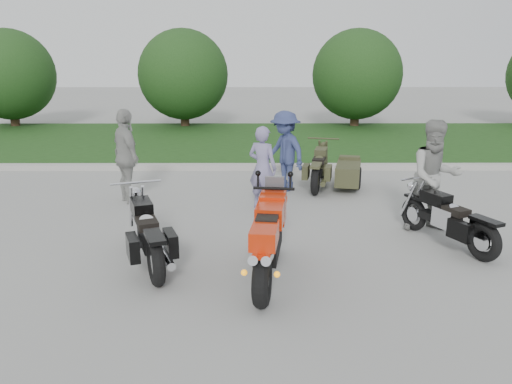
{
  "coord_description": "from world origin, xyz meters",
  "views": [
    {
      "loc": [
        -0.16,
        -7.1,
        3.03
      ],
      "look_at": [
        -0.13,
        0.88,
        0.8
      ],
      "focal_mm": 35.0,
      "sensor_mm": 36.0,
      "label": 1
    }
  ],
  "objects_px": {
    "cruiser_sidecar": "(336,171)",
    "person_stripe": "(263,168)",
    "person_back": "(127,157)",
    "cruiser_right": "(451,222)",
    "person_denim": "(285,151)",
    "sportbike_red": "(268,238)",
    "cruiser_left": "(147,236)",
    "person_grey": "(435,176)"
  },
  "relations": [
    {
      "from": "cruiser_sidecar",
      "to": "cruiser_right",
      "type": "bearing_deg",
      "value": -57.47
    },
    {
      "from": "cruiser_right",
      "to": "person_denim",
      "type": "bearing_deg",
      "value": 101.3
    },
    {
      "from": "person_denim",
      "to": "cruiser_left",
      "type": "bearing_deg",
      "value": -65.93
    },
    {
      "from": "sportbike_red",
      "to": "cruiser_right",
      "type": "height_order",
      "value": "sportbike_red"
    },
    {
      "from": "person_stripe",
      "to": "person_grey",
      "type": "xyz_separation_m",
      "value": [
        2.95,
        -1.31,
        0.14
      ]
    },
    {
      "from": "sportbike_red",
      "to": "person_denim",
      "type": "relative_size",
      "value": 1.24
    },
    {
      "from": "person_denim",
      "to": "person_back",
      "type": "distance_m",
      "value": 3.45
    },
    {
      "from": "sportbike_red",
      "to": "person_denim",
      "type": "xyz_separation_m",
      "value": [
        0.5,
        4.72,
        0.28
      ]
    },
    {
      "from": "cruiser_left",
      "to": "person_grey",
      "type": "distance_m",
      "value": 4.94
    },
    {
      "from": "cruiser_sidecar",
      "to": "person_back",
      "type": "height_order",
      "value": "person_back"
    },
    {
      "from": "sportbike_red",
      "to": "cruiser_left",
      "type": "relative_size",
      "value": 1.02
    },
    {
      "from": "person_stripe",
      "to": "person_back",
      "type": "bearing_deg",
      "value": 20.53
    },
    {
      "from": "sportbike_red",
      "to": "cruiser_right",
      "type": "distance_m",
      "value": 3.24
    },
    {
      "from": "cruiser_sidecar",
      "to": "person_grey",
      "type": "height_order",
      "value": "person_grey"
    },
    {
      "from": "person_stripe",
      "to": "person_back",
      "type": "height_order",
      "value": "person_back"
    },
    {
      "from": "person_grey",
      "to": "person_denim",
      "type": "bearing_deg",
      "value": 128.21
    },
    {
      "from": "cruiser_left",
      "to": "cruiser_right",
      "type": "relative_size",
      "value": 1.12
    },
    {
      "from": "cruiser_left",
      "to": "cruiser_right",
      "type": "height_order",
      "value": "cruiser_left"
    },
    {
      "from": "person_back",
      "to": "person_denim",
      "type": "bearing_deg",
      "value": -107.5
    },
    {
      "from": "cruiser_right",
      "to": "sportbike_red",
      "type": "bearing_deg",
      "value": 178.81
    },
    {
      "from": "cruiser_left",
      "to": "person_grey",
      "type": "xyz_separation_m",
      "value": [
        4.68,
        1.5,
        0.52
      ]
    },
    {
      "from": "person_denim",
      "to": "person_back",
      "type": "height_order",
      "value": "person_back"
    },
    {
      "from": "person_back",
      "to": "person_grey",
      "type": "bearing_deg",
      "value": -140.19
    },
    {
      "from": "cruiser_right",
      "to": "person_stripe",
      "type": "xyz_separation_m",
      "value": [
        -3.0,
        2.08,
        0.42
      ]
    },
    {
      "from": "sportbike_red",
      "to": "cruiser_sidecar",
      "type": "xyz_separation_m",
      "value": [
        1.7,
        4.88,
        -0.22
      ]
    },
    {
      "from": "cruiser_sidecar",
      "to": "cruiser_left",
      "type": "bearing_deg",
      "value": -115.41
    },
    {
      "from": "cruiser_left",
      "to": "person_stripe",
      "type": "height_order",
      "value": "person_stripe"
    },
    {
      "from": "person_stripe",
      "to": "cruiser_left",
      "type": "bearing_deg",
      "value": 87.72
    },
    {
      "from": "cruiser_sidecar",
      "to": "person_stripe",
      "type": "distance_m",
      "value": 2.34
    },
    {
      "from": "cruiser_left",
      "to": "person_back",
      "type": "relative_size",
      "value": 1.13
    },
    {
      "from": "sportbike_red",
      "to": "person_denim",
      "type": "bearing_deg",
      "value": 91.3
    },
    {
      "from": "cruiser_right",
      "to": "person_grey",
      "type": "xyz_separation_m",
      "value": [
        -0.05,
        0.77,
        0.56
      ]
    },
    {
      "from": "cruiser_right",
      "to": "person_stripe",
      "type": "bearing_deg",
      "value": 120.92
    },
    {
      "from": "cruiser_sidecar",
      "to": "person_stripe",
      "type": "bearing_deg",
      "value": -125.28
    },
    {
      "from": "person_grey",
      "to": "person_back",
      "type": "height_order",
      "value": "person_back"
    },
    {
      "from": "cruiser_left",
      "to": "person_grey",
      "type": "relative_size",
      "value": 1.13
    },
    {
      "from": "person_grey",
      "to": "person_denim",
      "type": "distance_m",
      "value": 3.62
    },
    {
      "from": "cruiser_sidecar",
      "to": "person_stripe",
      "type": "height_order",
      "value": "person_stripe"
    },
    {
      "from": "cruiser_right",
      "to": "person_back",
      "type": "bearing_deg",
      "value": 132.22
    },
    {
      "from": "sportbike_red",
      "to": "person_back",
      "type": "distance_m",
      "value": 4.73
    },
    {
      "from": "sportbike_red",
      "to": "person_denim",
      "type": "height_order",
      "value": "person_denim"
    },
    {
      "from": "sportbike_red",
      "to": "person_stripe",
      "type": "xyz_separation_m",
      "value": [
        -0.02,
        3.35,
        0.21
      ]
    }
  ]
}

